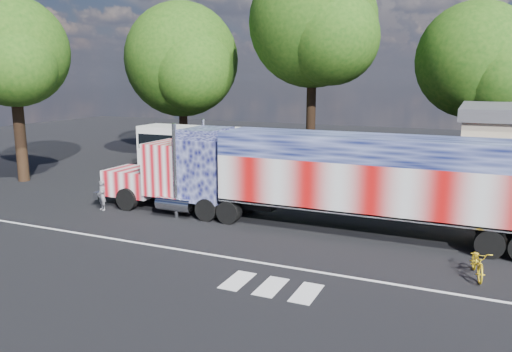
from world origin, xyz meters
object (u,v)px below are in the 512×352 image
at_px(tree_n_mid, 315,24).
at_px(tree_w_a, 13,52).
at_px(tree_ne_a, 477,61).
at_px(bicycle, 478,263).
at_px(semi_truck, 317,176).
at_px(coach_bus, 215,151).
at_px(woman, 102,195).
at_px(tree_nw_a, 183,60).

height_order(tree_n_mid, tree_w_a, tree_n_mid).
relative_size(tree_w_a, tree_ne_a, 1.01).
xyz_separation_m(bicycle, tree_ne_a, (-0.77, 18.59, 7.16)).
relative_size(semi_truck, coach_bus, 1.89).
relative_size(coach_bus, tree_w_a, 0.97).
distance_m(semi_truck, woman, 11.01).
distance_m(woman, tree_ne_a, 24.73).
bearing_deg(tree_n_mid, tree_w_a, -138.57).
height_order(bicycle, tree_n_mid, tree_n_mid).
xyz_separation_m(semi_truck, woman, (-10.78, -1.63, -1.57)).
height_order(semi_truck, bicycle, semi_truck).
bearing_deg(semi_truck, coach_bus, 138.61).
bearing_deg(coach_bus, woman, -94.79).
bearing_deg(woman, coach_bus, 107.24).
bearing_deg(coach_bus, semi_truck, -41.39).
height_order(tree_w_a, tree_ne_a, tree_w_a).
distance_m(semi_truck, tree_nw_a, 23.57).
bearing_deg(tree_nw_a, tree_n_mid, -1.51).
distance_m(tree_n_mid, tree_w_a, 20.36).
relative_size(semi_truck, tree_w_a, 1.83).
distance_m(semi_truck, bicycle, 7.68).
bearing_deg(tree_n_mid, bicycle, -57.70).
distance_m(coach_bus, tree_n_mid, 11.98).
height_order(coach_bus, tree_n_mid, tree_n_mid).
height_order(tree_nw_a, tree_ne_a, tree_nw_a).
height_order(tree_w_a, tree_nw_a, tree_nw_a).
distance_m(tree_nw_a, tree_ne_a, 22.57).
bearing_deg(tree_n_mid, tree_nw_a, 178.49).
distance_m(woman, tree_nw_a, 19.67).
bearing_deg(tree_ne_a, coach_bus, -157.54).
relative_size(coach_bus, woman, 7.34).
height_order(semi_truck, tree_n_mid, tree_n_mid).
xyz_separation_m(coach_bus, tree_nw_a, (-6.75, 6.95, 6.31)).
relative_size(tree_n_mid, tree_ne_a, 1.32).
height_order(semi_truck, tree_w_a, tree_w_a).
height_order(woman, bicycle, woman).
distance_m(tree_w_a, tree_nw_a, 14.17).
bearing_deg(woman, bicycle, 16.51).
xyz_separation_m(semi_truck, tree_nw_a, (-16.65, 15.68, 5.68)).
distance_m(woman, tree_w_a, 12.58).
relative_size(tree_nw_a, tree_ne_a, 1.11).
relative_size(bicycle, tree_ne_a, 0.17).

